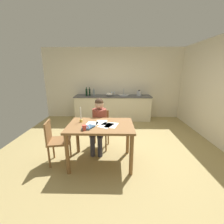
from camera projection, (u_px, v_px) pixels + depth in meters
The scene contains 23 objects.
ground_plane at pixel (111, 149), 3.52m from camera, with size 5.20×5.20×0.04m, color tan.
wall_back at pixel (113, 84), 5.67m from camera, with size 5.20×0.12×2.60m, color silver.
kitchen_counter at pixel (113, 108), 5.55m from camera, with size 2.77×0.64×0.90m.
dining_table at pixel (101, 131), 2.82m from camera, with size 1.22×0.85×0.80m.
chair_at_table at pixel (100, 127), 3.51m from camera, with size 0.44×0.44×0.87m.
person_seated at pixel (99, 121), 3.32m from camera, with size 0.36×0.61×1.19m.
chair_side_empty at pixel (56, 140), 2.87m from camera, with size 0.46×0.46×0.87m.
coffee_mug at pixel (85, 128), 2.52m from camera, with size 0.11×0.07×0.09m.
candlestick at pixel (81, 118), 2.90m from camera, with size 0.06×0.06×0.30m.
book_magazine at pixel (90, 127), 2.64m from camera, with size 0.14×0.18×0.02m, color #2E4967.
book_cookery at pixel (86, 128), 2.59m from camera, with size 0.14×0.18×0.03m, color teal.
paper_letter at pixel (111, 125), 2.76m from camera, with size 0.21×0.30×0.00m, color white.
paper_bill at pixel (106, 125), 2.75m from camera, with size 0.21×0.30×0.00m, color white.
paper_envelope at pixel (92, 124), 2.81m from camera, with size 0.21×0.30×0.00m, color white.
paper_receipt at pixel (102, 122), 2.90m from camera, with size 0.21×0.30×0.00m, color white.
sink_unit at pixel (124, 95), 5.42m from camera, with size 0.36×0.36×0.24m.
bottle_oil at pixel (87, 92), 5.38m from camera, with size 0.07×0.07×0.31m.
bottle_vinegar at pixel (90, 92), 5.42m from camera, with size 0.06×0.06×0.30m.
bottle_wine_red at pixel (94, 93), 5.46m from camera, with size 0.07×0.07×0.25m.
mixing_bowl at pixel (109, 94), 5.39m from camera, with size 0.24×0.24×0.11m, color white.
stovetop_kettle at pixel (139, 93), 5.39m from camera, with size 0.18×0.18×0.22m.
wine_glass_near_sink at pixel (114, 92), 5.55m from camera, with size 0.07×0.07×0.15m.
wine_glass_by_kettle at pixel (112, 92), 5.55m from camera, with size 0.07×0.07×0.15m.
Camera 1 is at (0.07, -3.16, 1.77)m, focal length 23.83 mm.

